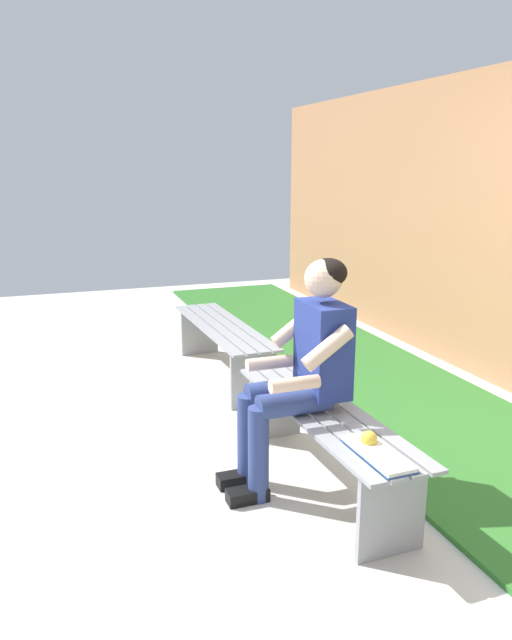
{
  "coord_description": "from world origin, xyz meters",
  "views": [
    {
      "loc": [
        -2.76,
        1.37,
        1.72
      ],
      "look_at": [
        0.67,
        0.15,
        0.8
      ],
      "focal_mm": 34.46,
      "sensor_mm": 36.0,
      "label": 1
    }
  ],
  "objects": [
    {
      "name": "apple",
      "position": [
        -0.47,
        0.0,
        0.49
      ],
      "size": [
        0.08,
        0.08,
        0.08
      ],
      "primitive_type": "sphere",
      "color": "gold",
      "rests_on": "bench_near"
    },
    {
      "name": "bench_near",
      "position": [
        0.0,
        -0.0,
        0.34
      ],
      "size": [
        1.58,
        0.43,
        0.45
      ],
      "rotation": [
        0.0,
        0.0,
        0.03
      ],
      "color": "gray",
      "rests_on": "ground"
    },
    {
      "name": "bench_far",
      "position": [
        1.9,
        0.0,
        0.34
      ],
      "size": [
        1.65,
        0.43,
        0.45
      ],
      "rotation": [
        0.0,
        0.0,
        0.03
      ],
      "color": "gray",
      "rests_on": "ground"
    },
    {
      "name": "grass_strip",
      "position": [
        0.95,
        -1.07,
        0.01
      ],
      "size": [
        9.0,
        1.46,
        0.03
      ],
      "primitive_type": "cube",
      "color": "#2D6B28",
      "rests_on": "ground"
    },
    {
      "name": "ground_plane",
      "position": [
        0.95,
        1.0,
        -0.02
      ],
      "size": [
        10.0,
        7.0,
        0.04
      ],
      "primitive_type": "cube",
      "color": "beige"
    },
    {
      "name": "book_open",
      "position": [
        -0.57,
        0.01,
        0.46
      ],
      "size": [
        0.42,
        0.17,
        0.02
      ],
      "rotation": [
        0.0,
        0.0,
        0.03
      ],
      "color": "white",
      "rests_on": "bench_near"
    },
    {
      "name": "person_seated",
      "position": [
        0.07,
        0.1,
        0.69
      ],
      "size": [
        0.5,
        0.69,
        1.25
      ],
      "color": "navy",
      "rests_on": "ground"
    }
  ]
}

